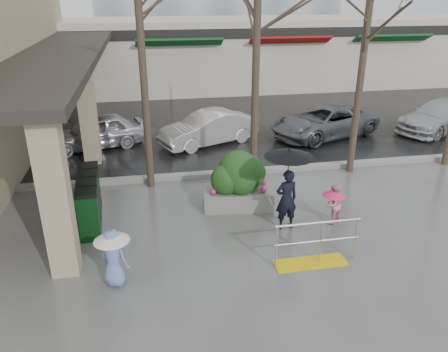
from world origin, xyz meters
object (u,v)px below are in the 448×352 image
object	(u,v)px
car_b	(208,128)
child_pink	(333,202)
tree_west	(139,8)
tree_mideast	(368,15)
car_a	(95,132)
tree_midwest	(258,2)
child_blue	(113,253)
news_boxes	(90,199)
car_d	(439,116)
car_c	(324,122)
planter	(239,180)
handrail	(314,248)
woman	(288,179)

from	to	relation	value
car_b	child_pink	bearing A→B (deg)	-4.67
tree_west	child_pink	distance (m)	7.09
tree_mideast	car_b	size ratio (longest dim) A/B	1.70
tree_mideast	car_a	xyz separation A→B (m)	(-8.42, 3.97, -4.23)
tree_west	tree_midwest	size ratio (longest dim) A/B	0.97
tree_midwest	car_b	bearing A→B (deg)	103.53
child_blue	news_boxes	distance (m)	2.91
car_d	car_c	bearing A→B (deg)	-116.48
car_d	planter	bearing A→B (deg)	-86.42
handrail	tree_midwest	world-z (taller)	tree_midwest
tree_west	news_boxes	bearing A→B (deg)	-129.00
tree_west	child_blue	size ratio (longest dim) A/B	5.48
child_pink	car_a	distance (m)	9.59
tree_mideast	planter	distance (m)	6.11
news_boxes	woman	bearing A→B (deg)	-17.94
tree_west	child_blue	bearing A→B (deg)	-100.16
tree_midwest	woman	size ratio (longest dim) A/B	3.30
tree_midwest	planter	xyz separation A→B (m)	(-0.87, -1.82, -4.46)
news_boxes	car_a	xyz separation A→B (m)	(-0.34, 5.91, 0.01)
planter	news_boxes	world-z (taller)	planter
car_b	car_d	xyz separation A→B (m)	(9.84, -0.07, 0.00)
car_d	tree_mideast	bearing A→B (deg)	-83.03
child_pink	car_b	distance (m)	7.10
child_pink	car_b	size ratio (longest dim) A/B	0.27
news_boxes	car_b	distance (m)	6.79
tree_west	car_d	bearing A→B (deg)	16.22
tree_west	woman	size ratio (longest dim) A/B	3.21
child_blue	child_pink	bearing A→B (deg)	-130.24
child_pink	car_b	world-z (taller)	car_b
woman	planter	distance (m)	1.71
car_a	car_c	size ratio (longest dim) A/B	0.82
woman	planter	size ratio (longest dim) A/B	1.08
tree_west	handrail	bearing A→B (deg)	-55.01
car_d	car_a	bearing A→B (deg)	-116.75
woman	news_boxes	size ratio (longest dim) A/B	0.94
tree_west	planter	distance (m)	5.22
planter	tree_west	bearing A→B (deg)	141.94
woman	news_boxes	bearing A→B (deg)	-20.74
car_a	car_d	size ratio (longest dim) A/B	0.85
woman	child_blue	world-z (taller)	woman
tree_midwest	child_pink	bearing A→B (deg)	-67.80
tree_midwest	car_a	size ratio (longest dim) A/B	1.89
woman	child_pink	bearing A→B (deg)	173.79
child_blue	news_boxes	bearing A→B (deg)	-42.46
handrail	child_blue	xyz separation A→B (m)	(-4.21, 0.04, 0.36)
woman	car_b	world-z (taller)	woman
child_blue	car_b	distance (m)	8.95
child_pink	news_boxes	xyz separation A→B (m)	(-6.07, 1.21, 0.02)
tree_midwest	car_d	bearing A→B (deg)	21.54
car_a	tree_west	bearing A→B (deg)	10.27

